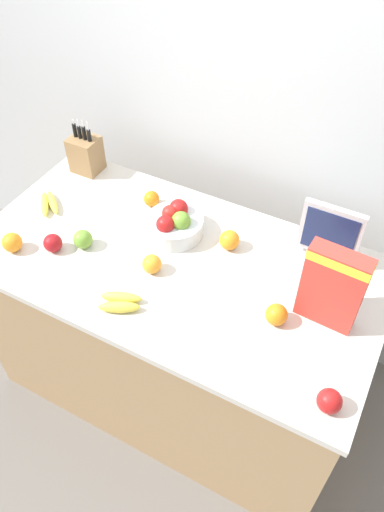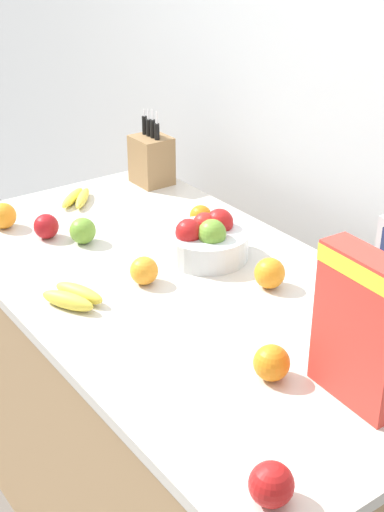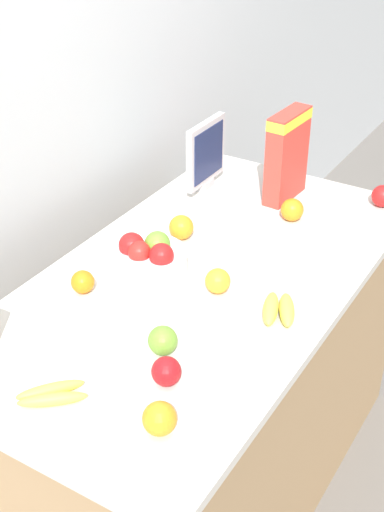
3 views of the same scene
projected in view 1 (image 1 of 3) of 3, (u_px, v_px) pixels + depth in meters
The scene contains 17 objects.
ground_plane at pixel (179, 381), 2.64m from camera, with size 14.00×14.00×0.00m, color slate.
wall_back at pixel (248, 103), 2.10m from camera, with size 9.00×0.06×2.60m.
counter at pixel (177, 330), 2.30m from camera, with size 1.64×0.86×0.93m.
knife_block at pixel (86, 154), 2.32m from camera, with size 0.13×0.12×0.27m.
small_monitor at pixel (330, 233), 1.88m from camera, with size 0.23×0.03×0.26m.
cereal_box at pixel (333, 285), 1.65m from camera, with size 0.21×0.08×0.33m.
fruit_bowl at pixel (175, 224), 2.04m from camera, with size 0.24×0.24×0.13m.
banana_bunch_left at pixel (49, 203), 2.19m from camera, with size 0.16×0.16×0.03m.
banana_bunch_right at pixel (120, 302), 1.80m from camera, with size 0.17×0.14×0.04m.
apple_rightmost at pixel (53, 243), 1.99m from camera, with size 0.08×0.08×0.08m, color #A31419.
apple_leftmost at pixel (329, 401), 1.51m from camera, with size 0.08×0.08×0.08m, color red.
apple_near_bananas at pixel (83, 239), 2.00m from camera, with size 0.08×0.08×0.08m, color #6B9E33.
orange_by_cereal at pixel (229, 240), 1.99m from camera, with size 0.08×0.08×0.08m, color orange.
orange_mid_left at pixel (152, 264), 1.91m from camera, with size 0.08×0.08×0.08m, color orange.
orange_front_left at pixel (152, 199), 2.18m from camera, with size 0.07×0.07×0.07m, color orange.
orange_front_right at pixel (276, 315), 1.74m from camera, with size 0.08×0.08×0.08m, color orange.
orange_mid_right at pixel (12, 242), 1.99m from camera, with size 0.08×0.08×0.08m, color orange.
Camera 1 is at (0.69, -1.16, 2.37)m, focal length 35.00 mm.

